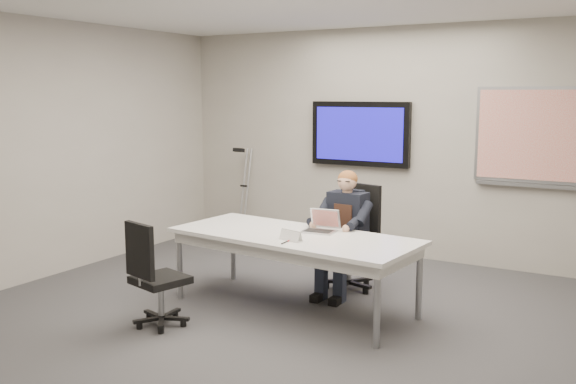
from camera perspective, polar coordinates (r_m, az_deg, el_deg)
The scene contains 13 objects.
floor at distance 5.58m, azimuth -1.50°, elevation -12.25°, with size 6.00×6.00×0.02m, color #373739.
wall_back at distance 7.95m, azimuth 9.87°, elevation 4.30°, with size 6.00×0.02×2.80m, color #A09B91.
wall_left at distance 7.27m, azimuth -22.17°, elevation 3.38°, with size 0.02×6.00×2.80m, color #A09B91.
conference_table at distance 5.96m, azimuth 0.51°, elevation -4.53°, with size 2.39×1.17×0.71m.
tv_display at distance 8.08m, azimuth 6.41°, elevation 5.16°, with size 1.30×0.09×0.80m.
whiteboard at distance 7.52m, azimuth 21.00°, elevation 4.60°, with size 1.25×0.08×1.10m.
office_chair_far at distance 6.67m, azimuth 5.66°, elevation -5.74°, with size 0.62×0.62×1.08m.
office_chair_near at distance 5.70m, azimuth -11.59°, elevation -8.87°, with size 0.54×0.54×0.93m.
seated_person at distance 6.42m, azimuth 4.70°, elevation -4.78°, with size 0.40×0.68×1.24m.
crutch at distance 8.82m, azimuth -3.87°, elevation -0.05°, with size 0.18×0.34×1.31m, color #ACAFB4, non-canonical shape.
laptop at distance 6.06m, azimuth 3.01°, elevation -3.03°, with size 0.31×0.30×0.21m.
name_tent at distance 5.69m, azimuth 0.26°, elevation -3.85°, with size 0.23×0.06×0.09m, color white, non-canonical shape.
pen at distance 5.60m, azimuth -0.24°, elevation -4.48°, with size 0.01×0.01×0.14m, color black.
Camera 1 is at (2.73, -4.44, 2.00)m, focal length 40.00 mm.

